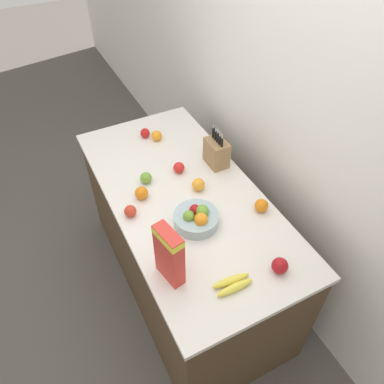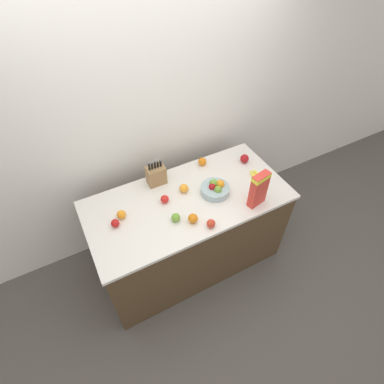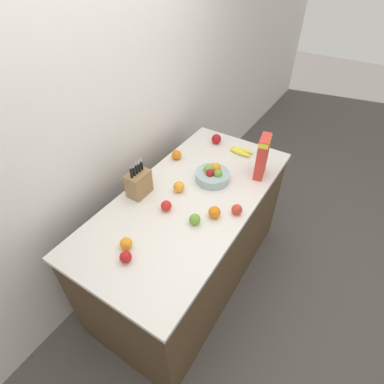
% 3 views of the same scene
% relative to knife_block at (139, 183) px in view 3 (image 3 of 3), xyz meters
% --- Properties ---
extents(ground_plane, '(14.00, 14.00, 0.00)m').
position_rel_knife_block_xyz_m(ground_plane, '(0.16, -0.31, -1.01)').
color(ground_plane, '#514C47').
extents(wall_back, '(9.00, 0.06, 2.60)m').
position_rel_knife_block_xyz_m(wall_back, '(0.16, 0.33, 0.29)').
color(wall_back, silver).
rests_on(wall_back, ground_plane).
extents(counter, '(1.76, 0.85, 0.92)m').
position_rel_knife_block_xyz_m(counter, '(0.16, -0.31, -0.55)').
color(counter, '#4C3823').
rests_on(counter, ground_plane).
extents(knife_block, '(0.16, 0.11, 0.28)m').
position_rel_knife_block_xyz_m(knife_block, '(0.00, 0.00, 0.00)').
color(knife_block, '#937047').
rests_on(knife_block, counter).
extents(cereal_box, '(0.17, 0.10, 0.32)m').
position_rel_knife_block_xyz_m(cereal_box, '(0.64, -0.62, 0.08)').
color(cereal_box, red).
rests_on(cereal_box, counter).
extents(fruit_bowl, '(0.25, 0.25, 0.12)m').
position_rel_knife_block_xyz_m(fruit_bowl, '(0.40, -0.35, -0.05)').
color(fruit_bowl, '#99B2B7').
rests_on(fruit_bowl, counter).
extents(banana_bunch, '(0.09, 0.20, 0.04)m').
position_rel_knife_block_xyz_m(banana_bunch, '(0.83, -0.38, -0.07)').
color(banana_bunch, yellow).
rests_on(banana_bunch, counter).
extents(apple_front, '(0.07, 0.07, 0.07)m').
position_rel_knife_block_xyz_m(apple_front, '(0.18, -0.66, -0.06)').
color(apple_front, red).
rests_on(apple_front, counter).
extents(apple_leftmost, '(0.08, 0.08, 0.08)m').
position_rel_knife_block_xyz_m(apple_leftmost, '(0.86, -0.13, -0.05)').
color(apple_leftmost, '#A31419').
rests_on(apple_leftmost, counter).
extents(apple_by_knife_block, '(0.07, 0.07, 0.07)m').
position_rel_knife_block_xyz_m(apple_by_knife_block, '(-0.48, -0.30, -0.06)').
color(apple_by_knife_block, red).
rests_on(apple_by_knife_block, counter).
extents(apple_middle, '(0.07, 0.07, 0.07)m').
position_rel_knife_block_xyz_m(apple_middle, '(-0.03, -0.25, -0.06)').
color(apple_middle, red).
rests_on(apple_middle, counter).
extents(apple_rear, '(0.07, 0.07, 0.07)m').
position_rel_knife_block_xyz_m(apple_rear, '(-0.04, -0.47, -0.06)').
color(apple_rear, '#6B9E33').
rests_on(apple_rear, counter).
extents(orange_mid_right, '(0.08, 0.08, 0.08)m').
position_rel_knife_block_xyz_m(orange_mid_right, '(0.08, -0.55, -0.05)').
color(orange_mid_right, orange).
rests_on(orange_mid_right, counter).
extents(orange_mid_left, '(0.08, 0.08, 0.08)m').
position_rel_knife_block_xyz_m(orange_mid_left, '(0.48, 0.02, -0.05)').
color(orange_mid_left, orange).
rests_on(orange_mid_left, counter).
extents(orange_back_center, '(0.07, 0.07, 0.07)m').
position_rel_knife_block_xyz_m(orange_back_center, '(-0.41, -0.24, -0.06)').
color(orange_back_center, orange).
rests_on(orange_back_center, counter).
extents(orange_near_bowl, '(0.08, 0.08, 0.08)m').
position_rel_knife_block_xyz_m(orange_near_bowl, '(0.16, -0.22, -0.05)').
color(orange_near_bowl, orange).
rests_on(orange_near_bowl, counter).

